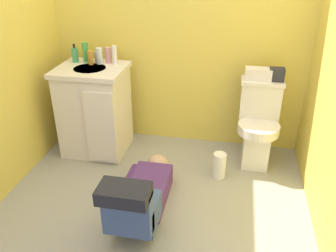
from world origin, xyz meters
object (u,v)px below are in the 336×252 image
Objects in this scene: vanity_cabinet at (95,110)px; person_plumber at (141,195)px; soap_dispenser at (75,55)px; tissue_box at (258,74)px; bottle_white at (115,55)px; bottle_pink at (108,55)px; bottle_green at (86,52)px; bottle_clear at (99,56)px; faucet at (96,57)px; toilet at (258,125)px; paper_towel_roll at (219,165)px; bottle_amber at (90,58)px; toiletry_bag at (277,74)px.

vanity_cabinet is 0.77× the size of person_plumber.
tissue_box is at bearing 1.75° from soap_dispenser.
person_plumber is at bearing -63.74° from bottle_white.
bottle_green is at bearing -175.08° from bottle_pink.
person_plumber is 1.33m from bottle_clear.
bottle_pink is at bearing 10.02° from faucet.
toilet is 0.91× the size of vanity_cabinet.
bottle_clear reaches higher than toilet.
tissue_box reaches higher than vanity_cabinet.
paper_towel_roll is (1.13, -0.35, -0.78)m from bottle_clear.
bottle_green is 0.80× the size of paper_towel_roll.
tissue_box is at bearing 1.41° from bottle_white.
soap_dispenser reaches higher than faucet.
soap_dispenser is 1.00× the size of bottle_white.
bottle_amber is at bearing -176.45° from tissue_box.
person_plumber is at bearing -51.67° from vanity_cabinet.
bottle_clear is (0.07, 0.03, 0.01)m from bottle_amber.
paper_towel_roll is (1.07, -0.40, -0.78)m from bottle_pink.
bottle_pink is at bearing 163.30° from bottle_white.
tissue_box is (1.43, 0.03, -0.07)m from faucet.
bottle_amber is (0.16, -0.04, -0.01)m from soap_dispenser.
bottle_clear reaches higher than person_plumber.
soap_dispenser is 0.93× the size of bottle_green.
toilet is 1.47m from bottle_pink.
vanity_cabinet is 0.52m from soap_dispenser.
tissue_box is 0.98× the size of paper_towel_roll.
faucet is (-1.48, 0.06, 0.50)m from toilet.
toilet is at bearing 47.96° from person_plumber.
toilet is 1.48m from vanity_cabinet.
person_plumber reaches higher than paper_towel_roll.
faucet is 0.45× the size of tissue_box.
faucet is 0.80× the size of bottle_amber.
bottle_amber is (-1.61, -0.09, 0.08)m from toiletry_bag.
toiletry_bag is (1.58, 0.03, -0.06)m from faucet.
toilet is at bearing -2.36° from faucet.
bottle_pink is (-1.37, 0.08, 0.52)m from toilet.
soap_dispenser is (-0.19, -0.02, 0.02)m from faucet.
toilet is 1.56m from faucet.
tissue_box is 1.39m from bottle_clear.
faucet is 0.11m from bottle_pink.
toilet is at bearing 3.30° from vanity_cabinet.
bottle_pink is 0.85× the size of bottle_white.
paper_towel_roll is (1.18, -0.38, -0.76)m from faucet.
faucet is (-0.00, 0.15, 0.45)m from vanity_cabinet.
soap_dispenser is (-1.67, 0.04, 0.52)m from toilet.
bottle_pink is at bearing 57.48° from vanity_cabinet.
paper_towel_roll is at bearing -133.20° from toilet.
bottle_white is (0.37, 0.02, 0.01)m from soap_dispenser.
toiletry_bag is at bearing 2.09° from bottle_clear.
soap_dispenser is 0.17m from bottle_amber.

